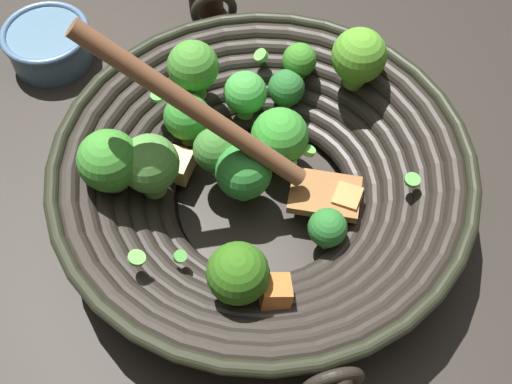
% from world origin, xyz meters
% --- Properties ---
extents(ground_plane, '(4.00, 4.00, 0.00)m').
position_xyz_m(ground_plane, '(0.00, 0.00, 0.00)').
color(ground_plane, '#28231E').
extents(wok, '(0.44, 0.42, 0.23)m').
position_xyz_m(wok, '(0.00, 0.00, 0.06)').
color(wok, black).
rests_on(wok, ground).
extents(prep_bowl, '(0.11, 0.11, 0.05)m').
position_xyz_m(prep_bowl, '(0.32, 0.08, 0.03)').
color(prep_bowl, slate).
rests_on(prep_bowl, ground).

